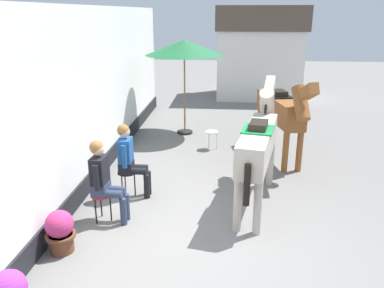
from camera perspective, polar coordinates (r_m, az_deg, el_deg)
The scene contains 10 objects.
ground_plane at distance 9.00m, azimuth 3.57°, elevation -2.75°, with size 40.00×40.00×0.00m, color slate.
pub_facade_wall at distance 7.61m, azimuth -16.17°, elevation 4.66°, with size 0.34×14.00×3.40m.
distant_cottage at distance 16.09m, azimuth 9.67°, elevation 13.12°, with size 3.40×2.60×3.50m.
seated_visitor_near at distance 6.43m, azimuth -12.67°, elevation -4.74°, with size 0.61×0.49×1.39m.
seated_visitor_far at distance 7.24m, azimuth -9.09°, elevation -1.84°, with size 0.61×0.49×1.39m.
saddled_horse_near at distance 6.89m, azimuth 9.70°, elevation 0.43°, with size 0.87×2.97×2.06m.
saddled_horse_far at distance 9.20m, azimuth 12.85°, elevation 4.84°, with size 0.92×2.96×2.06m.
flower_planter_far at distance 6.00m, azimuth -18.61°, elevation -11.85°, with size 0.43×0.43×0.64m.
cafe_parasol at distance 10.73m, azimuth -1.12°, elevation 13.74°, with size 2.10×2.10×2.58m.
spare_stool_white at distance 9.78m, azimuth 2.88°, elevation 1.51°, with size 0.32×0.32×0.46m.
Camera 1 is at (0.19, -5.38, 3.28)m, focal length 36.73 mm.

